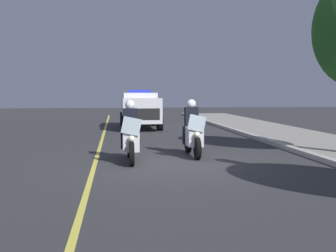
{
  "coord_description": "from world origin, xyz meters",
  "views": [
    {
      "loc": [
        10.94,
        -1.58,
        1.94
      ],
      "look_at": [
        -1.51,
        0.0,
        0.9
      ],
      "focal_mm": 43.87,
      "sensor_mm": 36.0,
      "label": 1
    }
  ],
  "objects": [
    {
      "name": "ground_plane",
      "position": [
        0.0,
        0.0,
        0.0
      ],
      "size": [
        80.0,
        80.0,
        0.0
      ],
      "primitive_type": "plane",
      "color": "#333335"
    },
    {
      "name": "police_suv",
      "position": [
        -11.11,
        -0.3,
        1.07
      ],
      "size": [
        4.91,
        2.09,
        2.05
      ],
      "color": "silver",
      "rests_on": "ground"
    },
    {
      "name": "police_motorcycle_lead_left",
      "position": [
        -0.49,
        -1.19,
        0.7
      ],
      "size": [
        2.14,
        0.56,
        1.72
      ],
      "color": "black",
      "rests_on": "ground"
    },
    {
      "name": "curb_strip",
      "position": [
        0.0,
        4.15,
        0.07
      ],
      "size": [
        48.0,
        0.24,
        0.15
      ],
      "primitive_type": "cube",
      "color": "#B7B5AD",
      "rests_on": "ground"
    },
    {
      "name": "police_motorcycle_lead_right",
      "position": [
        -1.27,
        0.72,
        0.7
      ],
      "size": [
        2.14,
        0.56,
        1.72
      ],
      "color": "black",
      "rests_on": "ground"
    },
    {
      "name": "lane_stripe_center",
      "position": [
        0.0,
        -2.16,
        0.0
      ],
      "size": [
        48.0,
        0.12,
        0.01
      ],
      "primitive_type": "cube",
      "color": "#E0D14C",
      "rests_on": "ground"
    }
  ]
}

